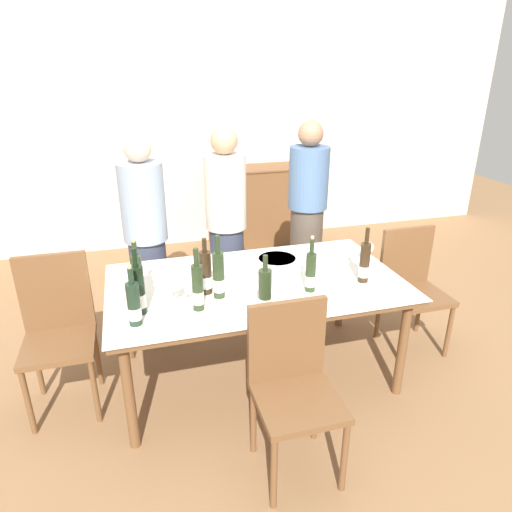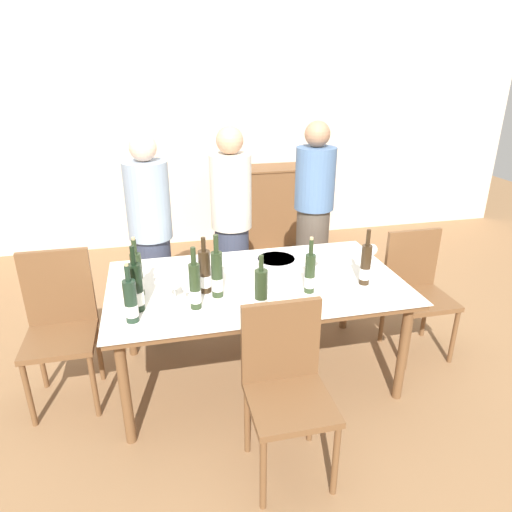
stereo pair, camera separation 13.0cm
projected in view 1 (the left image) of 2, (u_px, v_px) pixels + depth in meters
The scene contains 24 objects.
ground_plane at pixel (256, 373), 3.25m from camera, with size 12.00×12.00×0.00m, color olive.
back_wall at pixel (189, 125), 5.19m from camera, with size 8.00×0.10×2.80m.
sideboard_cabinet at pixel (256, 206), 5.48m from camera, with size 1.13×0.46×0.93m.
dining_table at pixel (256, 290), 2.99m from camera, with size 1.89×1.09×0.73m.
ice_bucket at pixel (277, 273), 2.82m from camera, with size 0.24×0.24×0.21m.
wine_bottle_0 at pixel (198, 288), 2.58m from camera, with size 0.07×0.07×0.38m.
wine_bottle_1 at pixel (219, 276), 2.72m from camera, with size 0.07×0.07×0.40m.
wine_bottle_2 at pixel (138, 291), 2.54m from camera, with size 0.08×0.08×0.39m.
wine_bottle_3 at pixel (138, 278), 2.71m from camera, with size 0.07×0.07×0.38m.
wine_bottle_4 at pixel (134, 305), 2.43m from camera, with size 0.07×0.07×0.35m.
wine_bottle_5 at pixel (206, 274), 2.77m from camera, with size 0.08×0.08×0.36m.
wine_bottle_6 at pixel (364, 263), 2.92m from camera, with size 0.07×0.07×0.37m.
wine_bottle_7 at pixel (265, 295), 2.50m from camera, with size 0.07×0.07×0.37m.
wine_bottle_8 at pixel (311, 273), 2.80m from camera, with size 0.06×0.06×0.36m.
wine_glass_0 at pixel (368, 248), 3.23m from camera, with size 0.08×0.08×0.15m.
wine_glass_1 at pixel (313, 255), 3.12m from camera, with size 0.08×0.08×0.15m.
wine_glass_2 at pixel (190, 289), 2.67m from camera, with size 0.07×0.07×0.13m.
wine_glass_3 at pixel (175, 285), 2.67m from camera, with size 0.09×0.09×0.16m.
chair_right_end at pixel (411, 281), 3.43m from camera, with size 0.42×0.42×0.92m.
chair_near_front at pixel (293, 378), 2.35m from camera, with size 0.42×0.42×0.93m.
chair_left_end at pixel (58, 324), 2.80m from camera, with size 0.42×0.42×0.98m.
person_host at pixel (146, 241), 3.48m from camera, with size 0.33×0.33×1.58m.
person_guest_left at pixel (226, 227), 3.73m from camera, with size 0.33×0.33×1.60m.
person_guest_right at pixel (307, 218), 3.91m from camera, with size 0.33×0.33×1.63m.
Camera 1 is at (-0.73, -2.57, 2.03)m, focal length 32.00 mm.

